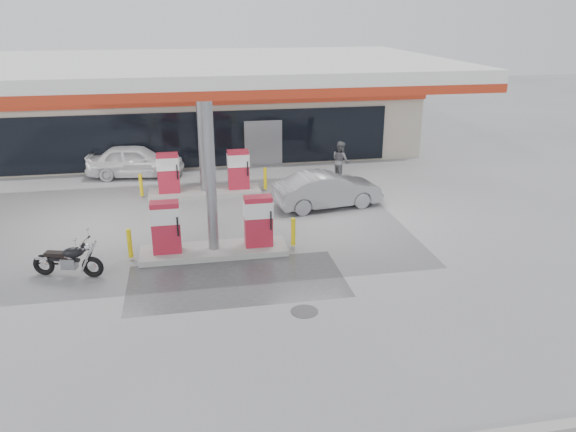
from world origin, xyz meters
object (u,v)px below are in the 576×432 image
Objects in this scene: parked_motorcycle at (69,261)px; sedan_white at (136,161)px; parked_car_left at (106,149)px; attendant at (341,161)px; pump_island_far at (204,178)px; parked_car_right at (286,143)px; hatchback_silver at (327,190)px; pump_island_near at (213,232)px.

sedan_white is at bearing 99.44° from parked_motorcycle.
parked_car_left is at bearing 108.10° from parked_motorcycle.
attendant is (8.90, -2.20, 0.14)m from sedan_white.
sedan_white is (1.22, 10.01, 0.25)m from parked_motorcycle.
parked_motorcycle is 0.48× the size of sedan_white.
pump_island_far is 4.32m from sedan_white.
parked_car_left is 1.02× the size of parked_car_right.
hatchback_silver reaches higher than parked_car_right.
pump_island_near and pump_island_far have the same top height.
hatchback_silver is at bearing 43.38° from parked_motorcycle.
attendant is at bearing 54.04° from parked_motorcycle.
pump_island_far is at bearing 85.32° from attendant.
sedan_white is at bearing 132.14° from pump_island_far.
sedan_white reaches higher than parked_car_left.
parked_motorcycle is 1.17× the size of attendant.
parked_motorcycle is at bearing -178.57° from parked_car_left.
pump_island_near reaches higher than hatchback_silver.
sedan_white reaches higher than parked_car_right.
parked_motorcycle is at bearing 179.97° from sedan_white.
pump_island_near reaches higher than parked_car_right.
pump_island_near is 5.79m from hatchback_silver.
pump_island_near is 1.16× the size of parked_car_right.
pump_island_near is at bearing 125.26° from attendant.
attendant reaches higher than parked_car_right.
attendant is 5.23m from parked_car_right.
sedan_white is (-2.90, 9.20, 0.01)m from pump_island_near.
pump_island_near reaches higher than sedan_white.
attendant is (6.00, 7.00, 0.16)m from pump_island_near.
hatchback_silver is at bearing 142.55° from attendant.
pump_island_far reaches higher than attendant.
parked_motorcycle is (-4.11, -0.81, -0.24)m from pump_island_near.
pump_island_far is 1.16× the size of parked_car_right.
parked_motorcycle is at bearing 108.50° from hatchback_silver.
parked_car_right is at bearing 69.44° from pump_island_near.
sedan_white is 0.94× the size of parked_car_left.
pump_island_far reaches higher than parked_motorcycle.
parked_car_left is (-10.50, 5.00, -0.22)m from attendant.
sedan_white is 0.96× the size of parked_car_right.
pump_island_far is 6.08m from attendant.
sedan_white is at bearing 111.46° from parked_car_right.
pump_island_far is at bearing 75.24° from parked_motorcycle.
hatchback_silver is at bearing -120.11° from sedan_white.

